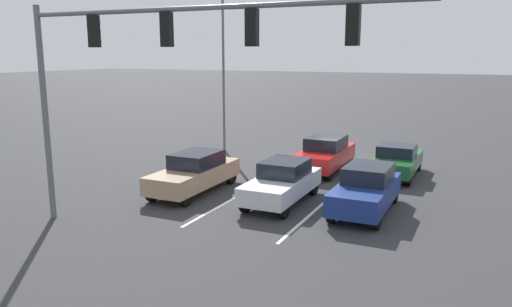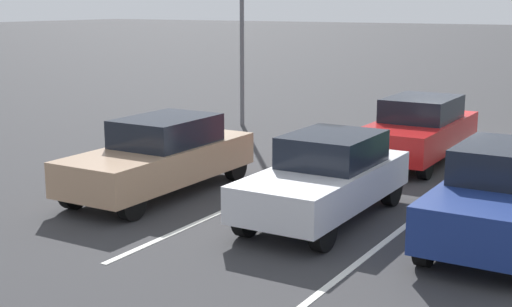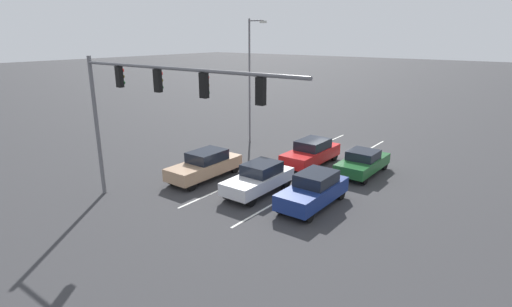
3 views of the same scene
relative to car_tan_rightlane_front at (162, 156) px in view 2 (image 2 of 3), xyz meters
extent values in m
plane|color=#333335|center=(-3.59, -8.51, -0.82)|extent=(240.00, 240.00, 0.00)
cube|color=silver|center=(-5.28, -5.31, -0.81)|extent=(0.12, 18.38, 0.01)
cube|color=silver|center=(-1.89, -5.31, -0.81)|extent=(0.12, 18.38, 0.01)
cube|color=tan|center=(0.00, 0.06, -0.14)|extent=(1.76, 4.76, 0.71)
cube|color=black|center=(0.00, -0.19, 0.51)|extent=(1.55, 2.14, 0.59)
cube|color=red|center=(-0.61, -2.28, 0.04)|extent=(0.24, 0.06, 0.12)
cube|color=red|center=(0.61, -2.28, 0.04)|extent=(0.24, 0.06, 0.12)
cylinder|color=black|center=(-0.75, 1.86, -0.49)|extent=(0.22, 0.65, 0.65)
cylinder|color=black|center=(0.75, 1.86, -0.49)|extent=(0.22, 0.65, 0.65)
cylinder|color=black|center=(-0.75, -1.75, -0.49)|extent=(0.22, 0.65, 0.65)
cylinder|color=black|center=(0.75, -1.75, -0.49)|extent=(0.22, 0.65, 0.65)
cube|color=silver|center=(-3.82, -0.03, -0.13)|extent=(1.73, 4.37, 0.65)
cube|color=black|center=(-3.82, -0.35, 0.49)|extent=(1.52, 1.92, 0.59)
cube|color=red|center=(-4.42, -2.18, 0.03)|extent=(0.24, 0.06, 0.12)
cube|color=red|center=(-3.21, -2.18, 0.03)|extent=(0.24, 0.06, 0.12)
cylinder|color=black|center=(-4.55, 1.55, -0.46)|extent=(0.22, 0.72, 0.72)
cylinder|color=black|center=(-3.08, 1.55, -0.46)|extent=(0.22, 0.72, 0.72)
cylinder|color=black|center=(-4.55, -1.61, -0.46)|extent=(0.22, 0.72, 0.72)
cylinder|color=black|center=(-3.08, -1.61, -0.46)|extent=(0.22, 0.72, 0.72)
cube|color=navy|center=(-6.94, -0.28, -0.12)|extent=(1.75, 4.37, 0.75)
cube|color=black|center=(-6.94, -0.60, 0.55)|extent=(1.54, 2.03, 0.58)
cube|color=red|center=(-6.33, -2.42, 0.07)|extent=(0.24, 0.06, 0.12)
cylinder|color=black|center=(-6.19, 1.34, -0.49)|extent=(0.22, 0.65, 0.65)
cylinder|color=black|center=(-6.19, -1.89, -0.49)|extent=(0.22, 0.65, 0.65)
cube|color=red|center=(-3.67, -5.86, -0.13)|extent=(1.83, 4.73, 0.73)
cube|color=black|center=(-3.67, -6.07, 0.53)|extent=(1.61, 2.19, 0.58)
cube|color=red|center=(-4.31, -8.18, 0.05)|extent=(0.24, 0.06, 0.12)
cube|color=red|center=(-3.03, -8.18, 0.05)|extent=(0.24, 0.06, 0.12)
cylinder|color=black|center=(-4.45, -4.07, -0.49)|extent=(0.22, 0.65, 0.65)
cylinder|color=black|center=(-2.89, -4.07, -0.49)|extent=(0.22, 0.65, 0.65)
cylinder|color=black|center=(-4.45, -7.65, -0.49)|extent=(0.22, 0.65, 0.65)
cylinder|color=black|center=(-2.89, -7.65, -0.49)|extent=(0.22, 0.65, 0.65)
cylinder|color=black|center=(-6.22, -4.65, -0.49)|extent=(0.22, 0.66, 0.66)
camera|label=1|loc=(-10.66, 16.85, 4.78)|focal=35.00mm
camera|label=2|loc=(-9.33, 11.65, 3.18)|focal=50.00mm
camera|label=3|loc=(-15.59, 15.73, 7.26)|focal=28.00mm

